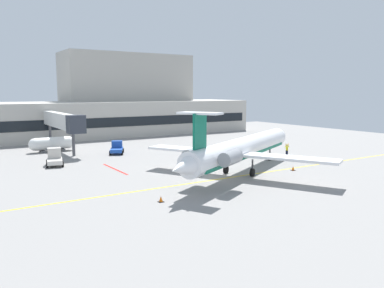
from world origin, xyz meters
TOP-DOWN VIEW (x-y plane):
  - ground at (-0.00, 0.00)m, footprint 120.00×120.00m
  - terminal_building at (7.49, 49.17)m, footprint 66.39×17.59m
  - jet_bridge_west at (-8.59, 29.79)m, footprint 2.40×18.96m
  - regional_jet at (4.26, 0.40)m, footprint 28.15×20.97m
  - baggage_tug at (-12.84, 17.47)m, footprint 2.72×3.70m
  - pushback_tractor at (-2.36, 22.35)m, footprint 3.17×3.79m
  - fuel_tank at (-10.32, 29.77)m, footprint 7.14×2.14m
  - marshaller at (18.24, 6.72)m, footprint 0.83×0.34m
  - safety_cone_alpha at (17.47, -1.16)m, footprint 0.47×0.47m
  - safety_cone_bravo at (10.77, -1.52)m, footprint 0.47×0.47m
  - safety_cone_charlie at (16.45, 4.52)m, footprint 0.47×0.47m
  - safety_cone_delta at (-9.19, -4.97)m, footprint 0.47×0.47m

SIDE VIEW (x-z plane):
  - ground at x=0.00m, z-range -0.10..0.00m
  - safety_cone_alpha at x=17.47m, z-range -0.03..0.52m
  - safety_cone_bravo at x=10.77m, z-range -0.03..0.52m
  - safety_cone_charlie at x=16.45m, z-range -0.03..0.52m
  - safety_cone_delta at x=-9.19m, z-range -0.03..0.52m
  - pushback_tractor at x=-2.36m, z-range -0.07..1.84m
  - marshaller at x=18.24m, z-range 0.01..1.87m
  - baggage_tug at x=-12.84m, z-range -0.11..2.12m
  - fuel_tank at x=-10.32m, z-range 0.15..2.47m
  - regional_jet at x=4.26m, z-range -0.87..6.78m
  - jet_bridge_west at x=-8.59m, z-range 1.70..7.87m
  - terminal_building at x=7.49m, z-range -2.55..15.53m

